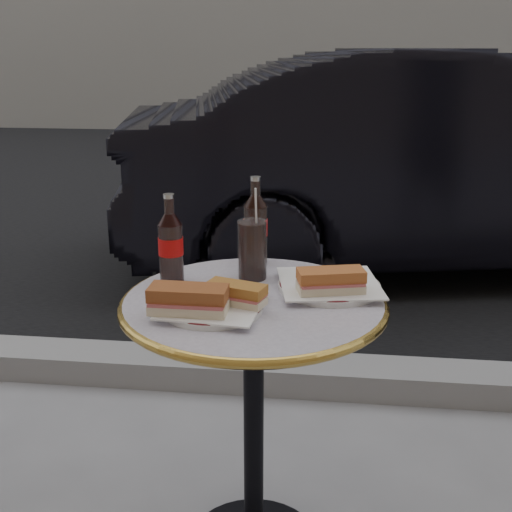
# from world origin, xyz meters

# --- Properties ---
(asphalt_road) EXTENTS (40.00, 8.00, 0.00)m
(asphalt_road) POSITION_xyz_m (0.00, 5.00, 0.00)
(asphalt_road) COLOR black
(asphalt_road) RESTS_ON ground
(curb) EXTENTS (40.00, 0.20, 0.12)m
(curb) POSITION_xyz_m (0.00, 0.90, 0.05)
(curb) COLOR gray
(curb) RESTS_ON ground
(bistro_table) EXTENTS (0.62, 0.62, 0.73)m
(bistro_table) POSITION_xyz_m (0.00, 0.00, 0.37)
(bistro_table) COLOR #BAB2C4
(bistro_table) RESTS_ON ground
(plate_left) EXTENTS (0.27, 0.27, 0.01)m
(plate_left) POSITION_xyz_m (-0.08, -0.08, 0.74)
(plate_left) COLOR silver
(plate_left) RESTS_ON bistro_table
(plate_right) EXTENTS (0.25, 0.25, 0.01)m
(plate_right) POSITION_xyz_m (0.17, 0.08, 0.74)
(plate_right) COLOR white
(plate_right) RESTS_ON bistro_table
(sandwich_left_a) EXTENTS (0.17, 0.08, 0.06)m
(sandwich_left_a) POSITION_xyz_m (-0.12, -0.13, 0.77)
(sandwich_left_a) COLOR brown
(sandwich_left_a) RESTS_ON plate_left
(sandwich_left_b) EXTENTS (0.14, 0.10, 0.05)m
(sandwich_left_b) POSITION_xyz_m (-0.03, -0.07, 0.77)
(sandwich_left_b) COLOR #A46729
(sandwich_left_b) RESTS_ON plate_left
(sandwich_right) EXTENTS (0.17, 0.11, 0.05)m
(sandwich_right) POSITION_xyz_m (0.18, 0.02, 0.77)
(sandwich_right) COLOR #B05E2C
(sandwich_right) RESTS_ON plate_right
(cola_bottle_left) EXTENTS (0.08, 0.08, 0.22)m
(cola_bottle_left) POSITION_xyz_m (-0.21, 0.09, 0.84)
(cola_bottle_left) COLOR black
(cola_bottle_left) RESTS_ON bistro_table
(cola_bottle_right) EXTENTS (0.08, 0.08, 0.24)m
(cola_bottle_right) POSITION_xyz_m (-0.03, 0.27, 0.85)
(cola_bottle_right) COLOR black
(cola_bottle_right) RESTS_ON bistro_table
(cola_glass) EXTENTS (0.10, 0.10, 0.15)m
(cola_glass) POSITION_xyz_m (-0.02, 0.14, 0.81)
(cola_glass) COLOR black
(cola_glass) RESTS_ON bistro_table
(parked_car) EXTENTS (2.12, 4.09, 1.28)m
(parked_car) POSITION_xyz_m (0.87, 2.56, 0.64)
(parked_car) COLOR black
(parked_car) RESTS_ON ground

